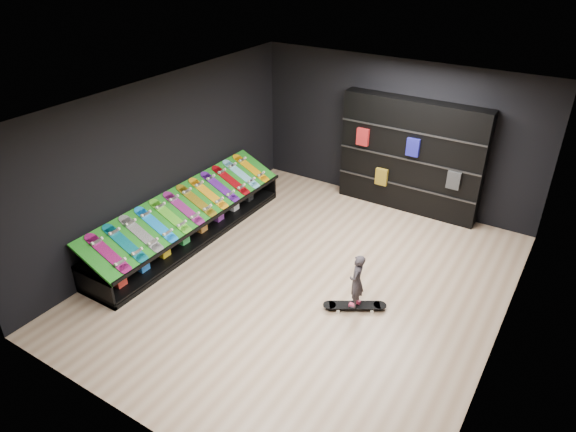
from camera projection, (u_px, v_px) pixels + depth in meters
The scene contains 23 objects.
floor at pixel (307, 281), 8.58m from camera, with size 6.00×7.00×0.01m, color tan.
ceiling at pixel (311, 106), 7.10m from camera, with size 6.00×7.00×0.01m, color white.
wall_back at pixel (395, 133), 10.42m from camera, with size 6.00×0.02×3.00m, color black.
wall_front at pixel (137, 336), 5.26m from camera, with size 6.00×0.02×3.00m, color black.
wall_left at pixel (165, 160), 9.23m from camera, with size 0.02×7.00×3.00m, color black.
wall_right at pixel (515, 261), 6.45m from camera, with size 0.02×7.00×3.00m, color black.
display_rack at pixel (190, 227), 9.63m from camera, with size 0.90×4.50×0.50m, color black, non-canonical shape.
turf_ramp at pixel (190, 206), 9.38m from camera, with size 1.00×4.50×0.04m, color #12640F.
back_shelving at pixel (410, 156), 10.25m from camera, with size 2.89×0.34×2.31m, color black.
floor_skateboard at pixel (355, 307), 7.92m from camera, with size 0.98×0.22×0.09m, color black, non-canonical shape.
child at pixel (356, 291), 7.77m from camera, with size 0.20×0.14×0.54m, color black.
display_board_0 at pixel (108, 253), 7.97m from camera, with size 0.98×0.22×0.09m, color #E5198C, non-canonical shape.
display_board_1 at pixel (125, 243), 8.22m from camera, with size 0.98×0.22×0.09m, color #0C8C99, non-canonical shape.
display_board_2 at pixel (141, 234), 8.47m from camera, with size 0.98×0.22×0.09m, color black, non-canonical shape.
display_board_3 at pixel (156, 225), 8.73m from camera, with size 0.98×0.22×0.09m, color blue, non-canonical shape.
display_board_4 at pixel (170, 216), 8.98m from camera, with size 0.98×0.22×0.09m, color green, non-canonical shape.
display_board_5 at pixel (184, 208), 9.24m from camera, with size 0.98×0.22×0.09m, color #2626BF, non-canonical shape.
display_board_6 at pixel (196, 201), 9.49m from camera, with size 0.98×0.22×0.09m, color yellow, non-canonical shape.
display_board_7 at pixel (209, 194), 9.75m from camera, with size 0.98×0.22×0.09m, color orange, non-canonical shape.
display_board_8 at pixel (220, 187), 10.00m from camera, with size 0.98×0.22×0.09m, color purple, non-canonical shape.
display_board_9 at pixel (231, 180), 10.26m from camera, with size 0.98×0.22×0.09m, color red, non-canonical shape.
display_board_10 at pixel (241, 174), 10.51m from camera, with size 0.98×0.22×0.09m, color #0CB2E5, non-canonical shape.
display_board_11 at pixel (251, 168), 10.77m from camera, with size 0.98×0.22×0.09m, color yellow, non-canonical shape.
Camera 1 is at (3.42, -6.04, 5.17)m, focal length 32.00 mm.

